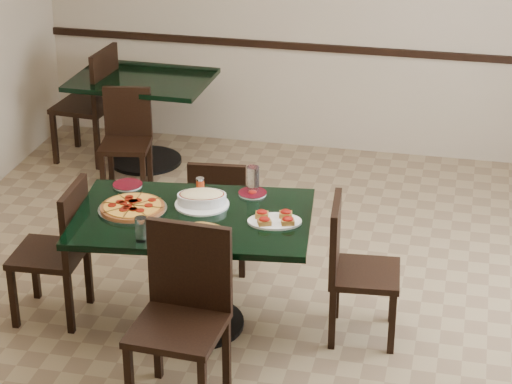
% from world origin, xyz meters
% --- Properties ---
extents(floor, '(5.50, 5.50, 0.00)m').
position_xyz_m(floor, '(0.00, 0.00, 0.00)').
color(floor, olive).
rests_on(floor, ground).
extents(room_shell, '(5.50, 5.50, 5.50)m').
position_xyz_m(room_shell, '(1.02, 1.73, 1.17)').
color(room_shell, silver).
rests_on(room_shell, floor).
extents(main_table, '(1.47, 1.04, 0.75)m').
position_xyz_m(main_table, '(-0.36, -0.27, 0.57)').
color(main_table, black).
rests_on(main_table, floor).
extents(back_table, '(1.13, 0.83, 0.75)m').
position_xyz_m(back_table, '(-1.47, 2.09, 0.52)').
color(back_table, black).
rests_on(back_table, floor).
extents(chair_far, '(0.41, 0.41, 0.81)m').
position_xyz_m(chair_far, '(-0.39, 0.44, 0.45)').
color(chair_far, black).
rests_on(chair_far, floor).
extents(chair_near, '(0.49, 0.49, 0.99)m').
position_xyz_m(chair_near, '(-0.22, -0.96, 0.56)').
color(chair_near, black).
rests_on(chair_near, floor).
extents(chair_right, '(0.44, 0.44, 0.87)m').
position_xyz_m(chair_right, '(0.57, -0.16, 0.48)').
color(chair_right, black).
rests_on(chair_right, floor).
extents(chair_left, '(0.43, 0.43, 0.89)m').
position_xyz_m(chair_left, '(-1.18, -0.34, 0.50)').
color(chair_left, black).
rests_on(chair_left, floor).
extents(back_chair_near, '(0.43, 0.43, 0.80)m').
position_xyz_m(back_chair_near, '(-1.44, 1.59, 0.44)').
color(back_chair_near, black).
rests_on(back_chair_near, floor).
extents(back_chair_left, '(0.49, 0.49, 0.97)m').
position_xyz_m(back_chair_left, '(-1.89, 2.07, 0.55)').
color(back_chair_left, black).
rests_on(back_chair_left, floor).
extents(pepperoni_pizza, '(0.41, 0.41, 0.04)m').
position_xyz_m(pepperoni_pizza, '(-0.72, -0.28, 0.77)').
color(pepperoni_pizza, silver).
rests_on(pepperoni_pizza, main_table).
extents(lasagna_casserole, '(0.33, 0.32, 0.09)m').
position_xyz_m(lasagna_casserole, '(-0.34, -0.13, 0.80)').
color(lasagna_casserole, white).
rests_on(lasagna_casserole, main_table).
extents(bread_basket, '(0.27, 0.21, 0.10)m').
position_xyz_m(bread_basket, '(-0.21, -0.54, 0.79)').
color(bread_basket, brown).
rests_on(bread_basket, main_table).
extents(bruschetta_platter, '(0.35, 0.28, 0.05)m').
position_xyz_m(bruschetta_platter, '(0.13, -0.26, 0.77)').
color(bruschetta_platter, white).
rests_on(bruschetta_platter, main_table).
extents(side_plate_near, '(0.18, 0.18, 0.02)m').
position_xyz_m(side_plate_near, '(-0.42, -0.60, 0.76)').
color(side_plate_near, white).
rests_on(side_plate_near, main_table).
extents(side_plate_far_r, '(0.17, 0.17, 0.03)m').
position_xyz_m(side_plate_far_r, '(-0.08, 0.09, 0.76)').
color(side_plate_far_r, white).
rests_on(side_plate_far_r, main_table).
extents(side_plate_far_l, '(0.18, 0.18, 0.02)m').
position_xyz_m(side_plate_far_l, '(-0.87, 0.03, 0.76)').
color(side_plate_far_l, white).
rests_on(side_plate_far_l, main_table).
extents(napkin_setting, '(0.15, 0.15, 0.01)m').
position_xyz_m(napkin_setting, '(-0.42, -0.64, 0.75)').
color(napkin_setting, white).
rests_on(napkin_setting, main_table).
extents(water_glass_a, '(0.08, 0.08, 0.16)m').
position_xyz_m(water_glass_a, '(-0.09, 0.12, 0.83)').
color(water_glass_a, silver).
rests_on(water_glass_a, main_table).
extents(water_glass_b, '(0.07, 0.07, 0.14)m').
position_xyz_m(water_glass_b, '(-0.55, -0.64, 0.82)').
color(water_glass_b, silver).
rests_on(water_glass_b, main_table).
extents(pepper_shaker, '(0.05, 0.05, 0.09)m').
position_xyz_m(pepper_shaker, '(-0.40, 0.06, 0.80)').
color(pepper_shaker, '#B23213').
rests_on(pepper_shaker, main_table).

